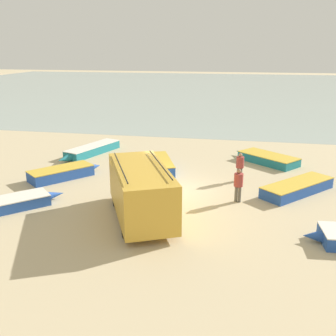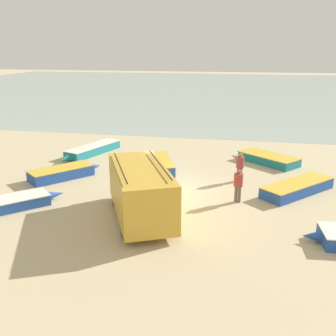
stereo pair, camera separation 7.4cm
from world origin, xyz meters
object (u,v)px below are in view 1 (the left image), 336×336
at_px(fishing_rowboat_0, 64,173).
at_px(parked_van, 141,191).
at_px(fishing_rowboat_2, 8,204).
at_px(fisherman_0, 240,164).
at_px(fishing_rowboat_4, 267,158).
at_px(fishing_rowboat_3, 91,150).
at_px(fishing_rowboat_5, 159,163).
at_px(fisherman_1, 238,182).
at_px(fishing_rowboat_1, 300,187).

bearing_deg(fishing_rowboat_0, parked_van, -88.34).
distance_m(fishing_rowboat_2, fisherman_0, 12.09).
bearing_deg(fishing_rowboat_4, fishing_rowboat_3, 40.39).
relative_size(fishing_rowboat_2, fishing_rowboat_5, 0.88).
relative_size(parked_van, fisherman_1, 3.51).
bearing_deg(fishing_rowboat_2, fishing_rowboat_1, -25.30).
distance_m(fishing_rowboat_0, fishing_rowboat_3, 5.20).
bearing_deg(fishing_rowboat_0, fishing_rowboat_4, -25.43).
xyz_separation_m(parked_van, fisherman_0, (4.10, 5.85, -0.31)).
bearing_deg(fishing_rowboat_1, fishing_rowboat_3, 111.92).
bearing_deg(fishing_rowboat_1, fisherman_1, 164.48).
bearing_deg(fisherman_0, fishing_rowboat_0, 118.45).
distance_m(fishing_rowboat_0, fishing_rowboat_1, 12.96).
distance_m(parked_van, fishing_rowboat_3, 11.50).
height_order(fishing_rowboat_4, fishing_rowboat_5, fishing_rowboat_5).
bearing_deg(fishing_rowboat_3, parked_van, 52.51).
height_order(fishing_rowboat_1, fishing_rowboat_5, fishing_rowboat_5).
bearing_deg(fishing_rowboat_5, fisherman_0, -126.57).
relative_size(fishing_rowboat_3, fisherman_0, 3.42).
bearing_deg(fishing_rowboat_3, fishing_rowboat_4, 110.98).
height_order(parked_van, fishing_rowboat_3, parked_van).
bearing_deg(fisherman_0, fishing_rowboat_1, -90.83).
bearing_deg(fisherman_1, fishing_rowboat_4, -1.28).
height_order(fishing_rowboat_4, fisherman_1, fisherman_1).
height_order(fishing_rowboat_0, fisherman_1, fisherman_1).
relative_size(parked_van, fishing_rowboat_0, 1.47).
distance_m(fishing_rowboat_5, fisherman_0, 5.18).
relative_size(fishing_rowboat_0, fisherman_0, 2.44).
bearing_deg(fisherman_1, fishing_rowboat_5, 58.88).
distance_m(fishing_rowboat_0, fishing_rowboat_5, 5.69).
height_order(fishing_rowboat_2, fishing_rowboat_4, fishing_rowboat_4).
bearing_deg(fishing_rowboat_1, fishing_rowboat_5, 114.17).
bearing_deg(fishing_rowboat_1, parked_van, 165.23).
xyz_separation_m(fishing_rowboat_3, fishing_rowboat_4, (11.97, 0.27, -0.02)).
distance_m(parked_van, fishing_rowboat_4, 11.50).
bearing_deg(fishing_rowboat_4, fisherman_0, 106.86).
bearing_deg(fishing_rowboat_4, fishing_rowboat_0, 64.42).
bearing_deg(fishing_rowboat_2, fishing_rowboat_5, 8.84).
distance_m(fishing_rowboat_2, fisherman_1, 10.83).
bearing_deg(fishing_rowboat_5, fishing_rowboat_0, 99.48).
relative_size(fishing_rowboat_4, fisherman_1, 2.56).
bearing_deg(fishing_rowboat_3, fishing_rowboat_5, 86.03).
distance_m(fishing_rowboat_1, fisherman_0, 3.38).
xyz_separation_m(fishing_rowboat_2, fisherman_0, (10.38, 6.14, 0.71)).
distance_m(fishing_rowboat_1, fishing_rowboat_5, 8.45).
bearing_deg(fisherman_1, fishing_rowboat_0, 91.69).
height_order(parked_van, fishing_rowboat_0, parked_van).
distance_m(parked_van, fisherman_0, 7.14).
xyz_separation_m(fishing_rowboat_4, fishing_rowboat_5, (-6.60, -2.62, 0.05)).
bearing_deg(fisherman_1, fishing_rowboat_3, 67.79).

